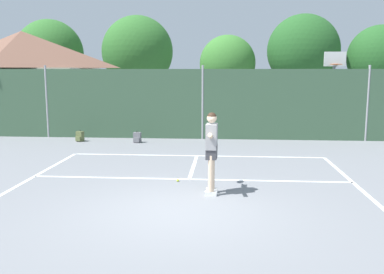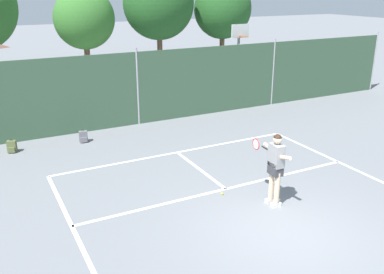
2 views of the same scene
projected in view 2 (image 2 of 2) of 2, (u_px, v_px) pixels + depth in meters
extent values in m
plane|color=slate|center=(285.00, 234.00, 9.36)|extent=(120.00, 120.00, 0.00)
cube|color=white|center=(177.00, 152.00, 13.96)|extent=(8.20, 0.10, 0.01)
cube|color=white|center=(226.00, 189.00, 11.43)|extent=(8.20, 0.10, 0.01)
cube|color=white|center=(199.00, 169.00, 12.67)|extent=(0.10, 2.97, 0.01)
cube|color=#38563D|center=(138.00, 89.00, 16.41)|extent=(26.00, 0.05, 2.84)
cylinder|color=#99999E|center=(138.00, 87.00, 16.39)|extent=(0.09, 0.09, 2.99)
cylinder|color=#99999E|center=(273.00, 72.00, 19.21)|extent=(0.09, 0.09, 2.99)
cylinder|color=#99999E|center=(374.00, 61.00, 22.04)|extent=(0.09, 0.09, 2.99)
cylinder|color=#9E9EA3|center=(238.00, 69.00, 19.89)|extent=(0.12, 0.12, 3.05)
cube|color=white|center=(240.00, 31.00, 19.23)|extent=(0.90, 0.06, 0.60)
torus|color=#D85919|center=(243.00, 37.00, 19.07)|extent=(0.48, 0.48, 0.02)
cylinder|color=brown|center=(88.00, 58.00, 27.10)|extent=(0.36, 0.36, 1.68)
ellipsoid|color=#38752D|center=(84.00, 19.00, 26.28)|extent=(3.78, 3.40, 3.78)
cylinder|color=brown|center=(160.00, 50.00, 29.22)|extent=(0.36, 0.36, 2.07)
ellipsoid|color=#235623|center=(159.00, 3.00, 28.19)|extent=(4.79, 4.31, 4.79)
cylinder|color=brown|center=(222.00, 47.00, 31.42)|extent=(0.36, 0.36, 1.84)
ellipsoid|color=#235623|center=(223.00, 9.00, 30.52)|extent=(4.23, 3.81, 4.23)
cube|color=silver|center=(276.00, 205.00, 10.51)|extent=(0.27, 0.13, 0.10)
cube|color=silver|center=(270.00, 200.00, 10.71)|extent=(0.27, 0.13, 0.10)
cylinder|color=beige|center=(277.00, 188.00, 10.35)|extent=(0.13, 0.13, 0.82)
cylinder|color=beige|center=(271.00, 184.00, 10.56)|extent=(0.13, 0.13, 0.82)
cube|color=#38383D|center=(275.00, 168.00, 10.30)|extent=(0.26, 0.37, 0.32)
cube|color=gray|center=(276.00, 155.00, 10.19)|extent=(0.26, 0.41, 0.56)
sphere|color=beige|center=(278.00, 139.00, 10.05)|extent=(0.22, 0.22, 0.22)
sphere|color=black|center=(278.00, 138.00, 10.04)|extent=(0.21, 0.21, 0.21)
cylinder|color=beige|center=(271.00, 149.00, 10.31)|extent=(0.12, 0.56, 0.17)
cylinder|color=beige|center=(284.00, 157.00, 9.93)|extent=(0.11, 0.51, 0.22)
cylinder|color=black|center=(265.00, 148.00, 10.49)|extent=(0.05, 0.30, 0.04)
torus|color=red|center=(256.00, 144.00, 10.77)|extent=(0.04, 0.30, 0.30)
cylinder|color=silver|center=(256.00, 144.00, 10.77)|extent=(0.02, 0.26, 0.26)
sphere|color=#CCE033|center=(222.00, 194.00, 11.09)|extent=(0.07, 0.07, 0.07)
cube|color=#566038|center=(12.00, 146.00, 13.91)|extent=(0.33, 0.27, 0.40)
cube|color=#566038|center=(11.00, 150.00, 13.83)|extent=(0.23, 0.14, 0.18)
torus|color=black|center=(11.00, 140.00, 13.84)|extent=(0.09, 0.05, 0.09)
cube|color=slate|center=(83.00, 137.00, 14.83)|extent=(0.30, 0.21, 0.40)
cube|color=slate|center=(84.00, 140.00, 14.75)|extent=(0.23, 0.09, 0.18)
torus|color=black|center=(83.00, 131.00, 14.76)|extent=(0.09, 0.03, 0.09)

